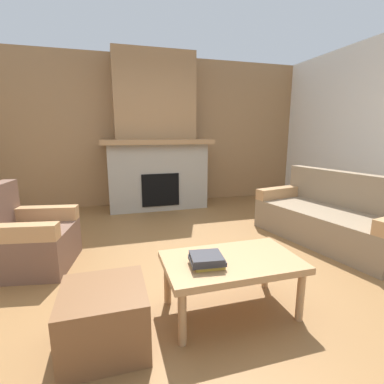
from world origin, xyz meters
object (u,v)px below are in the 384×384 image
fireplace (156,143)px  ottoman (105,318)px  coffee_table (231,266)px  armchair (26,240)px  couch (332,219)px

fireplace → ottoman: size_ratio=5.19×
coffee_table → ottoman: coffee_table is taller
armchair → ottoman: size_ratio=1.68×
fireplace → coffee_table: (0.02, -3.31, -0.79)m
armchair → coffee_table: 2.09m
couch → ottoman: 2.95m
coffee_table → ottoman: 0.94m
armchair → ottoman: (0.77, -1.36, -0.09)m
couch → ottoman: (-2.73, -1.11, -0.09)m
armchair → coffee_table: (1.68, -1.25, 0.08)m
armchair → ottoman: 1.56m
fireplace → ottoman: (-0.89, -3.42, -0.96)m
fireplace → ottoman: fireplace is taller
ottoman → fireplace: bearing=75.4°
couch → fireplace: bearing=128.5°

